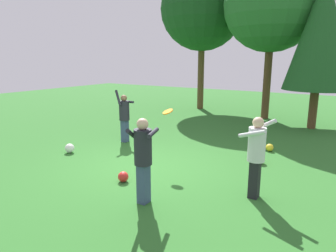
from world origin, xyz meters
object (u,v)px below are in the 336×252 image
at_px(tree_left, 202,9).
at_px(person_catcher, 256,151).
at_px(ball_red, 123,177).
at_px(person_thrower, 124,114).
at_px(frisbee, 168,112).
at_px(ball_orange, 260,159).
at_px(tree_center, 273,3).
at_px(ball_yellow, 270,148).
at_px(ball_white, 70,148).
at_px(tree_right, 321,31).
at_px(person_bystander, 143,154).

bearing_deg(tree_left, person_catcher, -58.30).
relative_size(person_catcher, ball_red, 6.86).
bearing_deg(person_thrower, frisbee, -0.00).
distance_m(ball_orange, tree_center, 8.32).
distance_m(ball_yellow, tree_center, 7.37).
bearing_deg(tree_center, person_thrower, -113.44).
relative_size(ball_yellow, tree_left, 0.03).
bearing_deg(person_thrower, ball_white, -81.49).
xyz_separation_m(frisbee, tree_right, (2.58, 6.84, 2.34)).
height_order(ball_yellow, tree_center, tree_center).
height_order(person_thrower, person_catcher, person_thrower).
bearing_deg(ball_yellow, person_thrower, -161.27).
distance_m(frisbee, ball_white, 3.39).
relative_size(ball_orange, ball_white, 0.90).
distance_m(ball_orange, tree_right, 6.53).
distance_m(ball_yellow, ball_white, 6.02).
xyz_separation_m(person_thrower, person_bystander, (3.19, -3.23, 0.05)).
bearing_deg(frisbee, person_catcher, -14.62).
relative_size(person_thrower, tree_center, 0.24).
height_order(person_bystander, tree_center, tree_center).
relative_size(ball_yellow, tree_center, 0.03).
xyz_separation_m(person_catcher, ball_white, (-5.53, 0.02, -0.85)).
xyz_separation_m(frisbee, ball_yellow, (1.94, 2.72, -1.33)).
xyz_separation_m(ball_red, tree_left, (-3.15, 10.35, 5.22)).
relative_size(person_thrower, ball_white, 6.32).
relative_size(person_catcher, tree_left, 0.22).
height_order(frisbee, ball_white, frisbee).
distance_m(person_catcher, tree_left, 12.04).
height_order(ball_orange, tree_right, tree_right).
bearing_deg(person_bystander, frisbee, 0.00).
distance_m(person_bystander, tree_center, 10.75).
xyz_separation_m(ball_yellow, tree_left, (-5.38, 6.19, 5.23)).
bearing_deg(ball_orange, person_catcher, -77.81).
height_order(ball_yellow, tree_right, tree_right).
xyz_separation_m(person_catcher, tree_left, (-5.90, 9.55, 4.36)).
distance_m(ball_orange, tree_left, 10.61).
bearing_deg(frisbee, person_thrower, 153.67).
bearing_deg(ball_white, ball_yellow, 33.69).
bearing_deg(tree_center, person_catcher, -76.63).
relative_size(person_bystander, tree_left, 0.22).
height_order(person_thrower, tree_center, tree_center).
xyz_separation_m(person_bystander, tree_left, (-4.15, 10.91, 4.34)).
distance_m(ball_yellow, ball_red, 4.73).
relative_size(person_thrower, tree_right, 0.29).
distance_m(frisbee, tree_right, 7.67).
bearing_deg(person_bystander, person_thrower, 25.12).
xyz_separation_m(ball_white, tree_left, (-0.37, 9.53, 5.20)).
bearing_deg(ball_white, tree_center, 67.74).
height_order(tree_center, tree_right, tree_center).
bearing_deg(ball_orange, tree_center, 103.75).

